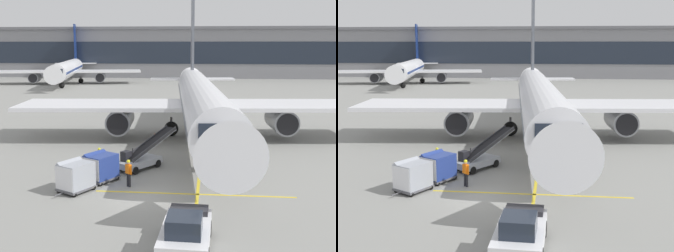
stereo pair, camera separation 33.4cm
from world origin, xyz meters
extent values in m
plane|color=gray|center=(0.00, 0.00, 0.00)|extent=(600.00, 600.00, 0.00)
cylinder|color=white|center=(3.01, 16.55, 3.70)|extent=(6.73, 34.49, 3.69)
cube|color=slate|center=(3.01, 16.55, 3.70)|extent=(6.64, 33.12, 0.44)
cone|color=white|center=(4.70, -2.37, 3.70)|extent=(3.82, 3.98, 3.50)
cone|color=white|center=(1.22, 36.56, 3.98)|extent=(3.65, 6.16, 3.13)
cube|color=white|center=(-5.91, 16.61, 3.15)|extent=(16.84, 8.28, 0.36)
cylinder|color=#93969E|center=(-4.52, 16.05, 1.82)|extent=(2.67, 4.64, 2.29)
cylinder|color=black|center=(-4.32, 13.78, 1.82)|extent=(1.95, 0.29, 1.94)
cube|color=white|center=(11.78, 18.19, 3.15)|extent=(16.84, 8.28, 0.36)
cylinder|color=#93969E|center=(10.51, 17.39, 1.82)|extent=(2.67, 4.64, 2.29)
cylinder|color=black|center=(10.72, 15.12, 1.82)|extent=(1.95, 0.29, 1.94)
cube|color=slate|center=(1.36, 35.10, 9.58)|extent=(0.65, 4.12, 10.29)
cube|color=white|center=(1.38, 34.80, 4.25)|extent=(11.28, 3.72, 0.20)
cube|color=#1E2633|center=(4.47, 0.20, 4.25)|extent=(2.72, 1.88, 0.81)
cylinder|color=#47474C|center=(3.93, 6.30, 1.28)|extent=(0.22, 0.22, 1.15)
sphere|color=black|center=(3.93, 6.30, 0.70)|extent=(1.41, 1.41, 1.41)
cylinder|color=#47474C|center=(0.11, 18.01, 1.28)|extent=(0.22, 0.22, 1.15)
sphere|color=black|center=(0.11, 18.01, 0.70)|extent=(1.41, 1.41, 1.41)
cylinder|color=#47474C|center=(5.61, 18.50, 1.28)|extent=(0.22, 0.22, 1.15)
sphere|color=black|center=(5.61, 18.50, 0.70)|extent=(1.41, 1.41, 1.41)
cube|color=#A3A8B2|center=(-1.15, 6.26, 0.50)|extent=(3.23, 3.71, 0.44)
cube|color=black|center=(-1.97, 5.69, 1.07)|extent=(0.80, 0.81, 0.70)
cylinder|color=#333338|center=(-1.59, 6.25, 1.12)|extent=(0.08, 0.08, 0.80)
cube|color=#A3A8B2|center=(-0.44, 7.31, 1.56)|extent=(3.53, 4.62, 1.84)
cube|color=black|center=(-0.44, 7.31, 1.65)|extent=(3.33, 4.43, 1.69)
cube|color=#333338|center=(-0.08, 7.07, 1.68)|extent=(2.79, 4.09, 1.88)
cube|color=#333338|center=(-0.81, 7.56, 1.68)|extent=(2.79, 4.09, 1.88)
cylinder|color=black|center=(0.12, 6.84, 0.28)|extent=(0.48, 0.58, 0.56)
cylinder|color=black|center=(-1.10, 7.66, 0.28)|extent=(0.48, 0.58, 0.56)
cylinder|color=black|center=(-1.21, 4.86, 0.28)|extent=(0.48, 0.58, 0.56)
cylinder|color=black|center=(-2.43, 5.69, 0.28)|extent=(0.48, 0.58, 0.56)
cube|color=#515156|center=(-3.14, 3.19, 0.21)|extent=(2.37, 2.52, 0.12)
cylinder|color=#4C4C51|center=(-3.79, 2.01, 0.20)|extent=(0.40, 0.65, 0.07)
cube|color=navy|center=(-3.14, 3.19, 1.02)|extent=(2.23, 2.39, 1.50)
cube|color=navy|center=(-3.50, 3.39, 1.54)|extent=(1.61, 2.02, 0.74)
cube|color=silver|center=(-3.60, 2.35, 1.02)|extent=(1.28, 0.72, 1.38)
sphere|color=black|center=(-4.12, 2.82, 0.15)|extent=(0.30, 0.30, 0.30)
sphere|color=black|center=(-2.93, 2.16, 0.15)|extent=(0.30, 0.30, 0.30)
sphere|color=black|center=(-3.35, 4.22, 0.15)|extent=(0.30, 0.30, 0.30)
sphere|color=black|center=(-2.16, 3.57, 0.15)|extent=(0.30, 0.30, 0.30)
cube|color=#515156|center=(-4.16, 1.08, 0.21)|extent=(2.37, 2.52, 0.12)
cylinder|color=#4C4C51|center=(-4.81, -0.10, 0.20)|extent=(0.40, 0.65, 0.07)
cube|color=#9EA3AD|center=(-4.16, 1.08, 1.02)|extent=(2.23, 2.39, 1.50)
cube|color=#9EA3AD|center=(-4.52, 1.28, 1.54)|extent=(1.61, 2.02, 0.74)
cube|color=silver|center=(-4.63, 0.24, 1.02)|extent=(1.28, 0.72, 1.38)
sphere|color=black|center=(-5.14, 0.71, 0.15)|extent=(0.30, 0.30, 0.30)
sphere|color=black|center=(-3.95, 0.06, 0.15)|extent=(0.30, 0.30, 0.30)
sphere|color=black|center=(-4.37, 2.11, 0.15)|extent=(0.30, 0.30, 0.30)
sphere|color=black|center=(-3.18, 1.46, 0.15)|extent=(0.30, 0.30, 0.30)
cube|color=silver|center=(2.92, -5.85, 0.68)|extent=(2.25, 4.47, 0.70)
cube|color=#1E2633|center=(2.89, -6.62, 1.43)|extent=(1.52, 1.59, 0.80)
cube|color=#28282D|center=(2.98, -4.20, 1.15)|extent=(1.82, 1.03, 0.24)
cylinder|color=black|center=(3.89, -4.52, 0.38)|extent=(0.31, 0.77, 0.76)
cylinder|color=black|center=(2.04, -4.46, 0.38)|extent=(0.31, 0.77, 0.76)
cylinder|color=#333847|center=(-3.79, 5.32, 0.43)|extent=(0.15, 0.15, 0.86)
cylinder|color=#333847|center=(-3.74, 5.15, 0.43)|extent=(0.15, 0.15, 0.86)
cube|color=yellow|center=(-3.77, 5.24, 1.15)|extent=(0.35, 0.44, 0.58)
cube|color=white|center=(-3.65, 5.27, 1.15)|extent=(0.12, 0.33, 0.08)
sphere|color=tan|center=(-3.77, 5.24, 1.56)|extent=(0.21, 0.21, 0.21)
sphere|color=yellow|center=(-3.77, 5.24, 1.63)|extent=(0.23, 0.23, 0.23)
cylinder|color=yellow|center=(-3.84, 5.46, 1.10)|extent=(0.09, 0.09, 0.56)
cylinder|color=yellow|center=(-3.69, 5.01, 1.10)|extent=(0.09, 0.09, 0.56)
cylinder|color=black|center=(-1.21, 2.34, 0.43)|extent=(0.15, 0.15, 0.86)
cylinder|color=black|center=(-1.08, 2.22, 0.43)|extent=(0.15, 0.15, 0.86)
cube|color=orange|center=(-1.15, 2.28, 1.15)|extent=(0.44, 0.43, 0.58)
cube|color=white|center=(-1.06, 2.37, 1.15)|extent=(0.26, 0.23, 0.08)
sphere|color=tan|center=(-1.15, 2.28, 1.56)|extent=(0.21, 0.21, 0.21)
sphere|color=yellow|center=(-1.15, 2.28, 1.63)|extent=(0.23, 0.23, 0.23)
cylinder|color=orange|center=(-1.33, 2.43, 1.10)|extent=(0.09, 0.09, 0.56)
cylinder|color=orange|center=(-0.97, 2.12, 1.10)|extent=(0.09, 0.09, 0.56)
cube|color=black|center=(-1.24, 15.72, 0.03)|extent=(0.64, 0.64, 0.05)
cone|color=orange|center=(-1.24, 15.72, 0.39)|extent=(0.51, 0.51, 0.67)
cylinder|color=white|center=(-1.24, 15.72, 0.42)|extent=(0.28, 0.28, 0.08)
cube|color=yellow|center=(3.21, 16.55, 0.00)|extent=(0.20, 110.00, 0.01)
cube|color=yellow|center=(3.01, 1.25, 0.00)|extent=(12.00, 0.20, 0.01)
cube|color=gray|center=(-2.05, 100.86, 6.31)|extent=(144.34, 20.24, 12.62)
cube|color=#1E2633|center=(-2.05, 90.69, 6.63)|extent=(140.01, 0.10, 5.68)
cube|color=slate|center=(-2.05, 98.84, 12.97)|extent=(142.90, 17.21, 0.70)
cylinder|color=white|center=(-28.16, 71.91, 3.34)|extent=(9.92, 32.92, 3.63)
cube|color=navy|center=(-28.16, 71.91, 3.34)|extent=(9.70, 31.64, 0.44)
cone|color=white|center=(-24.63, 54.02, 3.34)|extent=(4.08, 4.22, 3.44)
cone|color=white|center=(-31.91, 90.87, 3.61)|extent=(4.15, 6.29, 3.08)
cube|color=white|center=(-36.69, 71.06, 2.80)|extent=(16.58, 9.46, 0.36)
cylinder|color=#93969E|center=(-35.33, 70.66, 1.49)|extent=(3.03, 4.62, 2.25)
cylinder|color=black|center=(-34.91, 68.52, 1.49)|extent=(1.90, 0.49, 1.91)
cube|color=white|center=(-19.96, 74.37, 2.80)|extent=(16.58, 9.46, 0.36)
cylinder|color=#93969E|center=(-21.06, 73.48, 1.49)|extent=(3.03, 4.62, 2.25)
cylinder|color=black|center=(-20.64, 71.34, 1.49)|extent=(1.90, 0.49, 1.91)
cube|color=navy|center=(-31.62, 89.44, 8.99)|extent=(1.04, 3.92, 9.85)
cube|color=white|center=(-31.57, 89.16, 3.88)|extent=(10.92, 4.63, 0.20)
cube|color=#1E2633|center=(-25.12, 56.51, 3.88)|extent=(2.81, 2.09, 0.80)
cylinder|color=#47474C|center=(-26.26, 62.25, 1.05)|extent=(0.22, 0.22, 0.95)
sphere|color=black|center=(-26.26, 62.25, 0.58)|extent=(1.16, 1.16, 1.16)
cylinder|color=#47474C|center=(-31.15, 72.99, 1.05)|extent=(0.22, 0.22, 0.95)
sphere|color=black|center=(-31.15, 72.99, 0.58)|extent=(1.16, 1.16, 1.16)
cylinder|color=#47474C|center=(-25.81, 74.05, 1.05)|extent=(0.22, 0.22, 0.95)
sphere|color=black|center=(-25.81, 74.05, 0.58)|extent=(1.16, 1.16, 1.16)
camera|label=1|loc=(3.89, -23.65, 8.82)|focal=46.68mm
camera|label=2|loc=(4.23, -23.62, 8.82)|focal=46.68mm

